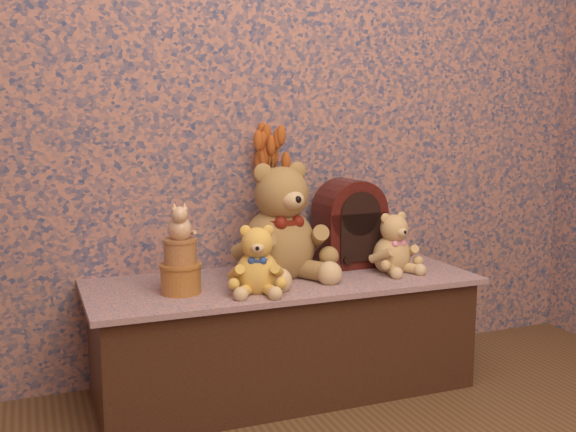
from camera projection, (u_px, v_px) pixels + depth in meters
name	position (u px, v px, depth m)	size (l,w,h in m)	color
display_shelf	(283.00, 335.00, 2.47)	(1.41, 0.55, 0.42)	#3C537B
teddy_large	(279.00, 216.00, 2.44)	(0.36, 0.43, 0.45)	olive
teddy_medium	(257.00, 256.00, 2.24)	(0.20, 0.23, 0.25)	gold
teddy_small	(392.00, 240.00, 2.54)	(0.19, 0.23, 0.25)	tan
cathedral_radio	(349.00, 222.00, 2.63)	(0.25, 0.18, 0.34)	#3D110B
ceramic_vase	(269.00, 245.00, 2.60)	(0.11, 0.11, 0.18)	tan
dried_stalks	(268.00, 175.00, 2.56)	(0.19, 0.19, 0.37)	#B6511D
biscuit_tin_lower	(181.00, 279.00, 2.23)	(0.13, 0.13, 0.10)	gold
biscuit_tin_upper	(180.00, 252.00, 2.22)	(0.11, 0.11, 0.09)	tan
cat_figurine	(179.00, 220.00, 2.20)	(0.09, 0.10, 0.13)	silver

